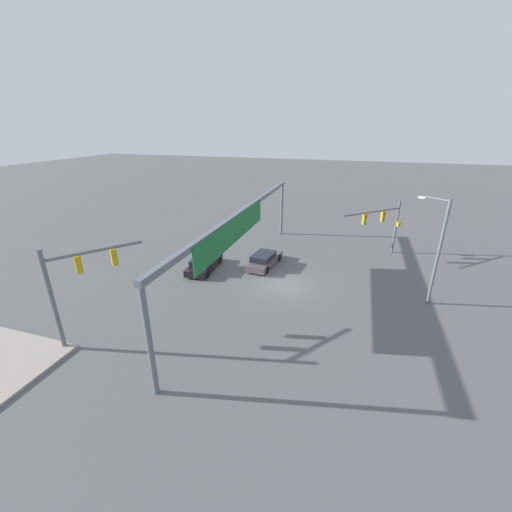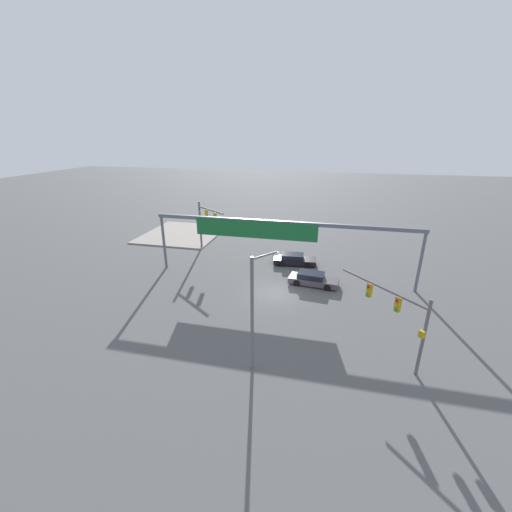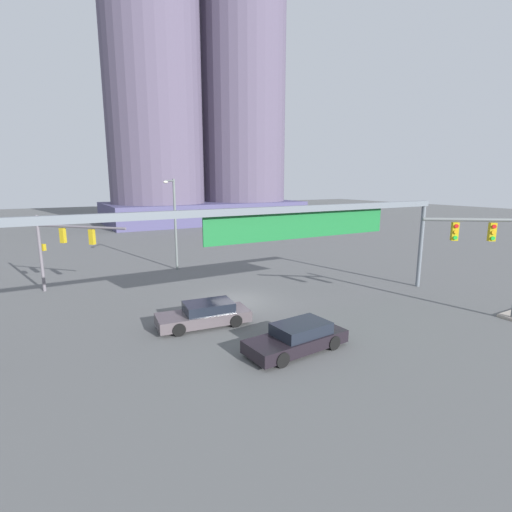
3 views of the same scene
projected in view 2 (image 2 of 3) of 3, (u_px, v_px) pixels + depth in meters
ground_plane at (275, 293)px, 29.54m from camera, size 199.87×199.87×0.00m
sidewalk_corner at (183, 234)px, 46.73m from camera, size 10.40×11.30×0.15m
traffic_signal_near_corner at (398, 311)px, 19.90m from camera, size 4.72×5.23×5.10m
traffic_signal_opposite_side at (205, 219)px, 38.92m from camera, size 4.22×3.19×5.96m
streetlamp_curved_arm at (255, 306)px, 18.78m from camera, size 1.49×1.87×7.44m
overhead_sign_gantry at (274, 229)px, 30.86m from camera, size 25.49×0.43×5.96m
sedan_car_approaching at (294, 259)px, 35.88m from camera, size 4.73×2.13×1.21m
sedan_car_waiting_far at (313, 279)px, 31.07m from camera, size 4.84×2.31×1.21m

